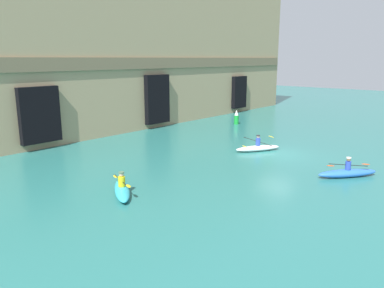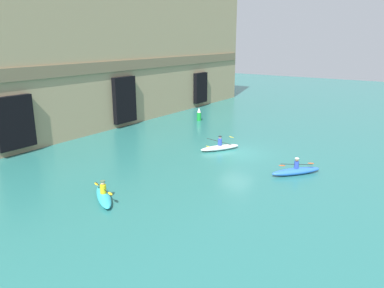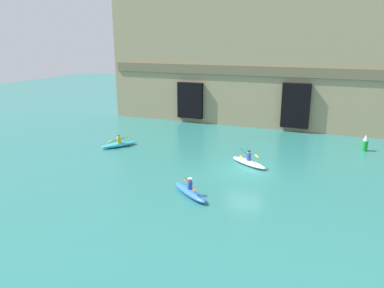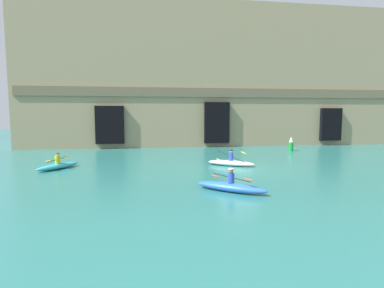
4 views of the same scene
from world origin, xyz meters
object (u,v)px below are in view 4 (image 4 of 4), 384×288
kayak_cyan (58,166)px  kayak_blue (231,187)px  kayak_white (231,163)px  marker_buoy (291,144)px

kayak_cyan → kayak_blue: bearing=88.7°
kayak_cyan → kayak_white: 11.78m
kayak_cyan → kayak_blue: size_ratio=0.96×
kayak_cyan → kayak_white: bearing=123.1°
kayak_cyan → kayak_white: size_ratio=0.95×
kayak_cyan → marker_buoy: marker_buoy is taller
kayak_blue → kayak_white: bearing=112.1°
kayak_cyan → kayak_white: (11.77, -0.46, -0.00)m
marker_buoy → kayak_blue: bearing=-125.3°
kayak_blue → marker_buoy: bearing=92.4°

